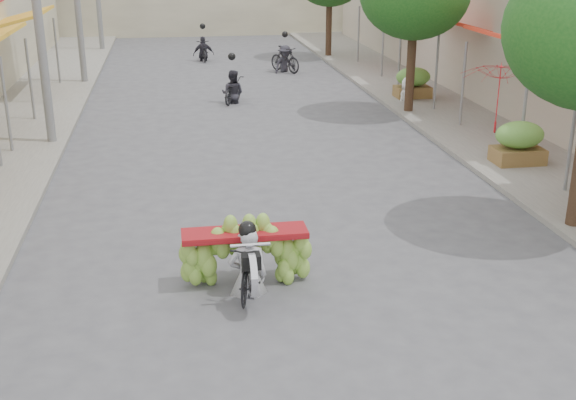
# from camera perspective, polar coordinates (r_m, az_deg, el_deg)

# --- Properties ---
(ground) EXTENTS (120.00, 120.00, 0.00)m
(ground) POSITION_cam_1_polar(r_m,az_deg,el_deg) (9.73, 5.03, -13.18)
(ground) COLOR #525257
(ground) RESTS_ON ground
(sidewalk_left) EXTENTS (4.00, 60.00, 0.12)m
(sidewalk_left) POSITION_cam_1_polar(r_m,az_deg,el_deg) (23.97, -20.94, 5.94)
(sidewalk_left) COLOR gray
(sidewalk_left) RESTS_ON ground
(sidewalk_right) EXTENTS (4.00, 60.00, 0.12)m
(sidewalk_right) POSITION_cam_1_polar(r_m,az_deg,el_deg) (25.19, 12.23, 7.42)
(sidewalk_right) COLOR gray
(sidewalk_right) RESTS_ON ground
(produce_crate_mid) EXTENTS (1.20, 0.88, 1.16)m
(produce_crate_mid) POSITION_cam_1_polar(r_m,az_deg,el_deg) (18.52, 17.81, 4.58)
(produce_crate_mid) COLOR brown
(produce_crate_mid) RESTS_ON ground
(produce_crate_far) EXTENTS (1.20, 0.88, 1.16)m
(produce_crate_far) POSITION_cam_1_polar(r_m,az_deg,el_deg) (25.71, 9.85, 9.31)
(produce_crate_far) COLOR brown
(produce_crate_far) RESTS_ON ground
(banana_motorbike) EXTENTS (2.20, 1.81, 2.10)m
(banana_motorbike) POSITION_cam_1_polar(r_m,az_deg,el_deg) (11.42, -3.31, -3.88)
(banana_motorbike) COLOR black
(banana_motorbike) RESTS_ON ground
(market_umbrella) EXTENTS (2.27, 2.27, 1.78)m
(market_umbrella) POSITION_cam_1_polar(r_m,az_deg,el_deg) (18.59, 16.57, 10.38)
(market_umbrella) COLOR red
(market_umbrella) RESTS_ON ground
(pedestrian) EXTENTS (0.89, 0.77, 1.56)m
(pedestrian) POSITION_cam_1_polar(r_m,az_deg,el_deg) (25.16, 9.49, 9.54)
(pedestrian) COLOR white
(pedestrian) RESTS_ON ground
(bg_motorbike_a) EXTENTS (1.11, 1.60, 1.95)m
(bg_motorbike_a) POSITION_cam_1_polar(r_m,az_deg,el_deg) (25.06, -4.42, 9.39)
(bg_motorbike_a) COLOR black
(bg_motorbike_a) RESTS_ON ground
(bg_motorbike_b) EXTENTS (1.41, 1.86, 1.95)m
(bg_motorbike_b) POSITION_cam_1_polar(r_m,az_deg,el_deg) (30.99, -0.24, 11.58)
(bg_motorbike_b) COLOR black
(bg_motorbike_b) RESTS_ON ground
(bg_motorbike_c) EXTENTS (0.98, 1.54, 1.95)m
(bg_motorbike_c) POSITION_cam_1_polar(r_m,az_deg,el_deg) (34.18, -6.72, 12.20)
(bg_motorbike_c) COLOR black
(bg_motorbike_c) RESTS_ON ground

